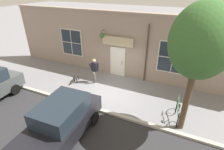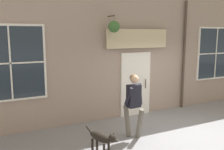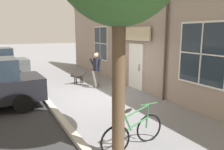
# 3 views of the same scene
# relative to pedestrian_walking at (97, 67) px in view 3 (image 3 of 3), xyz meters

# --- Properties ---
(ground_plane) EXTENTS (90.00, 90.00, 0.00)m
(ground_plane) POSITION_rel_pedestrian_walking_xyz_m (0.61, 1.41, -1.02)
(ground_plane) COLOR gray
(storefront_facade) EXTENTS (0.95, 18.00, 4.43)m
(storefront_facade) POSITION_rel_pedestrian_walking_xyz_m (-1.73, 1.39, 1.21)
(storefront_facade) COLOR gray
(storefront_facade) RESTS_ON ground_plane
(pedestrian_walking) EXTENTS (0.64, 0.55, 1.69)m
(pedestrian_walking) POSITION_rel_pedestrian_walking_xyz_m (0.00, 0.00, 0.00)
(pedestrian_walking) COLOR #6B665B
(pedestrian_walking) RESTS_ON ground_plane
(dog_on_leash) EXTENTS (1.03, 0.43, 0.61)m
(dog_on_leash) POSITION_rel_pedestrian_walking_xyz_m (0.55, -1.15, -0.62)
(dog_on_leash) COLOR black
(dog_on_leash) RESTS_ON ground_plane
(leaning_bicycle) EXTENTS (1.73, 0.24, 1.01)m
(leaning_bicycle) POSITION_rel_pedestrian_walking_xyz_m (1.55, 5.47, -0.64)
(leaning_bicycle) COLOR black
(leaning_bicycle) RESTS_ON ground_plane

